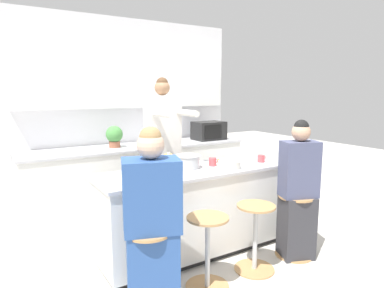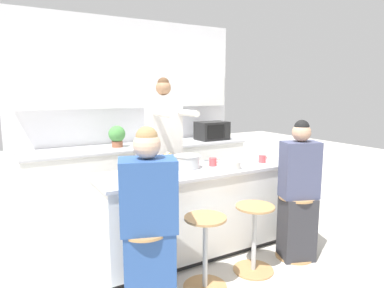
{
  "view_description": "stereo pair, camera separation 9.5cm",
  "coord_description": "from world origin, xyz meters",
  "px_view_note": "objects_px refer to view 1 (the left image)",
  "views": [
    {
      "loc": [
        -1.83,
        -2.89,
        1.69
      ],
      "look_at": [
        0.0,
        0.07,
        1.14
      ],
      "focal_mm": 32.0,
      "sensor_mm": 36.0,
      "label": 1
    },
    {
      "loc": [
        -1.74,
        -2.94,
        1.69
      ],
      "look_at": [
        0.0,
        0.07,
        1.14
      ],
      "focal_mm": 32.0,
      "sensor_mm": 36.0,
      "label": 2
    }
  ],
  "objects_px": {
    "coffee_cup_near": "(261,158)",
    "person_wrapped_blanket": "(152,225)",
    "bar_stool_rightmost": "(295,224)",
    "fruit_bowl": "(229,165)",
    "bar_stool_leftmost": "(149,268)",
    "cooking_pot": "(187,162)",
    "bar_stool_center_right": "(255,236)",
    "juice_carton": "(169,165)",
    "coffee_cup_far": "(213,162)",
    "kitchen_island": "(195,210)",
    "person_seated_near": "(298,195)",
    "bar_stool_center_left": "(208,250)",
    "banana_bunch": "(221,161)",
    "potted_plant": "(114,136)",
    "person_cooking": "(163,158)",
    "microwave": "(209,131)"
  },
  "relations": [
    {
      "from": "bar_stool_center_left",
      "to": "coffee_cup_far",
      "type": "xyz_separation_m",
      "value": [
        0.51,
        0.66,
        0.6
      ]
    },
    {
      "from": "bar_stool_leftmost",
      "to": "person_seated_near",
      "type": "height_order",
      "value": "person_seated_near"
    },
    {
      "from": "cooking_pot",
      "to": "fruit_bowl",
      "type": "relative_size",
      "value": 1.54
    },
    {
      "from": "bar_stool_leftmost",
      "to": "bar_stool_center_right",
      "type": "bearing_deg",
      "value": 0.66
    },
    {
      "from": "banana_bunch",
      "to": "coffee_cup_near",
      "type": "bearing_deg",
      "value": -28.11
    },
    {
      "from": "bar_stool_leftmost",
      "to": "potted_plant",
      "type": "relative_size",
      "value": 2.22
    },
    {
      "from": "bar_stool_center_right",
      "to": "potted_plant",
      "type": "relative_size",
      "value": 2.22
    },
    {
      "from": "bar_stool_center_right",
      "to": "juice_carton",
      "type": "distance_m",
      "value": 1.05
    },
    {
      "from": "kitchen_island",
      "to": "potted_plant",
      "type": "height_order",
      "value": "potted_plant"
    },
    {
      "from": "person_seated_near",
      "to": "microwave",
      "type": "relative_size",
      "value": 3.02
    },
    {
      "from": "coffee_cup_near",
      "to": "juice_carton",
      "type": "relative_size",
      "value": 0.5
    },
    {
      "from": "bar_stool_center_right",
      "to": "juice_carton",
      "type": "relative_size",
      "value": 2.89
    },
    {
      "from": "kitchen_island",
      "to": "bar_stool_leftmost",
      "type": "relative_size",
      "value": 3.2
    },
    {
      "from": "juice_carton",
      "to": "microwave",
      "type": "relative_size",
      "value": 0.47
    },
    {
      "from": "coffee_cup_near",
      "to": "person_wrapped_blanket",
      "type": "bearing_deg",
      "value": -161.33
    },
    {
      "from": "coffee_cup_near",
      "to": "coffee_cup_far",
      "type": "xyz_separation_m",
      "value": [
        -0.58,
        0.13,
        0.0
      ]
    },
    {
      "from": "bar_stool_center_left",
      "to": "fruit_bowl",
      "type": "relative_size",
      "value": 2.76
    },
    {
      "from": "person_cooking",
      "to": "bar_stool_center_right",
      "type": "bearing_deg",
      "value": -75.88
    },
    {
      "from": "cooking_pot",
      "to": "banana_bunch",
      "type": "bearing_deg",
      "value": 5.31
    },
    {
      "from": "bar_stool_center_left",
      "to": "person_cooking",
      "type": "bearing_deg",
      "value": 80.03
    },
    {
      "from": "person_cooking",
      "to": "banana_bunch",
      "type": "relative_size",
      "value": 13.51
    },
    {
      "from": "cooking_pot",
      "to": "juice_carton",
      "type": "xyz_separation_m",
      "value": [
        -0.31,
        -0.18,
        0.04
      ]
    },
    {
      "from": "bar_stool_rightmost",
      "to": "fruit_bowl",
      "type": "distance_m",
      "value": 0.9
    },
    {
      "from": "banana_bunch",
      "to": "juice_carton",
      "type": "xyz_separation_m",
      "value": [
        -0.77,
        -0.22,
        0.08
      ]
    },
    {
      "from": "juice_carton",
      "to": "bar_stool_center_left",
      "type": "bearing_deg",
      "value": -80.48
    },
    {
      "from": "person_wrapped_blanket",
      "to": "bar_stool_rightmost",
      "type": "bearing_deg",
      "value": 19.57
    },
    {
      "from": "person_cooking",
      "to": "coffee_cup_near",
      "type": "distance_m",
      "value": 1.12
    },
    {
      "from": "cooking_pot",
      "to": "potted_plant",
      "type": "height_order",
      "value": "potted_plant"
    },
    {
      "from": "kitchen_island",
      "to": "coffee_cup_far",
      "type": "xyz_separation_m",
      "value": [
        0.24,
        0.03,
        0.48
      ]
    },
    {
      "from": "person_wrapped_blanket",
      "to": "potted_plant",
      "type": "distance_m",
      "value": 2.21
    },
    {
      "from": "bar_stool_leftmost",
      "to": "cooking_pot",
      "type": "height_order",
      "value": "cooking_pot"
    },
    {
      "from": "person_seated_near",
      "to": "fruit_bowl",
      "type": "distance_m",
      "value": 0.75
    },
    {
      "from": "fruit_bowl",
      "to": "bar_stool_leftmost",
      "type": "bearing_deg",
      "value": -157.28
    },
    {
      "from": "coffee_cup_near",
      "to": "bar_stool_leftmost",
      "type": "bearing_deg",
      "value": -161.83
    },
    {
      "from": "coffee_cup_near",
      "to": "bar_stool_rightmost",
      "type": "bearing_deg",
      "value": -88.92
    },
    {
      "from": "person_seated_near",
      "to": "bar_stool_center_right",
      "type": "bearing_deg",
      "value": -160.78
    },
    {
      "from": "bar_stool_rightmost",
      "to": "coffee_cup_near",
      "type": "height_order",
      "value": "coffee_cup_near"
    },
    {
      "from": "kitchen_island",
      "to": "potted_plant",
      "type": "distance_m",
      "value": 1.65
    },
    {
      "from": "coffee_cup_far",
      "to": "fruit_bowl",
      "type": "bearing_deg",
      "value": -66.88
    },
    {
      "from": "cooking_pot",
      "to": "bar_stool_rightmost",
      "type": "bearing_deg",
      "value": -38.24
    },
    {
      "from": "bar_stool_center_right",
      "to": "cooking_pot",
      "type": "relative_size",
      "value": 1.79
    },
    {
      "from": "fruit_bowl",
      "to": "potted_plant",
      "type": "distance_m",
      "value": 1.77
    },
    {
      "from": "juice_carton",
      "to": "kitchen_island",
      "type": "bearing_deg",
      "value": 15.92
    },
    {
      "from": "person_cooking",
      "to": "juice_carton",
      "type": "bearing_deg",
      "value": -114.03
    },
    {
      "from": "bar_stool_leftmost",
      "to": "cooking_pot",
      "type": "bearing_deg",
      "value": 42.8
    },
    {
      "from": "bar_stool_center_left",
      "to": "person_cooking",
      "type": "height_order",
      "value": "person_cooking"
    },
    {
      "from": "bar_stool_center_left",
      "to": "coffee_cup_near",
      "type": "xyz_separation_m",
      "value": [
        1.09,
        0.53,
        0.59
      ]
    },
    {
      "from": "bar_stool_leftmost",
      "to": "juice_carton",
      "type": "bearing_deg",
      "value": 48.96
    },
    {
      "from": "bar_stool_center_right",
      "to": "fruit_bowl",
      "type": "height_order",
      "value": "fruit_bowl"
    },
    {
      "from": "banana_bunch",
      "to": "juice_carton",
      "type": "height_order",
      "value": "juice_carton"
    }
  ]
}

